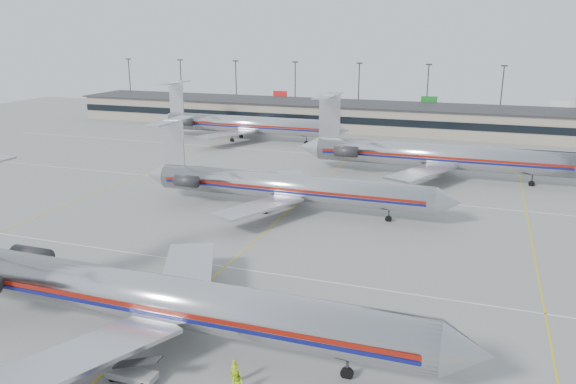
% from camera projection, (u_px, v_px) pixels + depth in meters
% --- Properties ---
extents(ground, '(260.00, 260.00, 0.00)m').
position_uv_depth(ground, '(175.00, 311.00, 48.19)').
color(ground, gray).
rests_on(ground, ground).
extents(apron_markings, '(160.00, 0.15, 0.02)m').
position_uv_depth(apron_markings, '(225.00, 267.00, 57.25)').
color(apron_markings, silver).
rests_on(apron_markings, ground).
extents(terminal, '(162.00, 17.00, 6.25)m').
position_uv_depth(terminal, '(382.00, 117.00, 136.17)').
color(terminal, gray).
rests_on(terminal, ground).
extents(light_mast_row, '(163.60, 0.40, 15.28)m').
position_uv_depth(light_mast_row, '(392.00, 89.00, 147.40)').
color(light_mast_row, '#38383D').
rests_on(light_mast_row, ground).
extents(jet_foreground, '(47.70, 28.08, 12.48)m').
position_uv_depth(jet_foreground, '(153.00, 297.00, 42.76)').
color(jet_foreground, '#B8B8BD').
rests_on(jet_foreground, ground).
extents(jet_second_row, '(43.84, 25.81, 11.48)m').
position_uv_depth(jet_second_row, '(284.00, 186.00, 74.52)').
color(jet_second_row, '#B8B8BD').
rests_on(jet_second_row, ground).
extents(jet_third_row, '(47.97, 29.51, 13.12)m').
position_uv_depth(jet_third_row, '(434.00, 155.00, 90.95)').
color(jet_third_row, '#B8B8BD').
rests_on(jet_third_row, ground).
extents(jet_back_row, '(45.37, 27.91, 12.41)m').
position_uv_depth(jet_back_row, '(245.00, 124.00, 122.87)').
color(jet_back_row, '#B8B8BD').
rests_on(jet_back_row, ground).
extents(belt_loader, '(4.18, 1.36, 2.21)m').
position_uv_depth(belt_loader, '(133.00, 373.00, 38.39)').
color(belt_loader, '#9A9A9A').
rests_on(belt_loader, ground).
extents(ramp_worker_near, '(0.73, 0.61, 1.72)m').
position_uv_depth(ramp_worker_near, '(235.00, 372.00, 38.12)').
color(ramp_worker_near, '#B2BF12').
rests_on(ramp_worker_near, ground).
extents(ramp_worker_far, '(0.88, 0.72, 1.68)m').
position_uv_depth(ramp_worker_far, '(237.00, 383.00, 36.96)').
color(ramp_worker_far, '#BCEB16').
rests_on(ramp_worker_far, ground).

